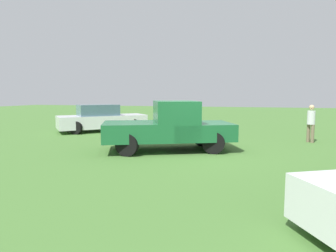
{
  "coord_description": "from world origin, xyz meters",
  "views": [
    {
      "loc": [
        2.1,
        -10.08,
        2.03
      ],
      "look_at": [
        -0.79,
        0.1,
        0.9
      ],
      "focal_mm": 31.41,
      "sensor_mm": 36.0,
      "label": 1
    }
  ],
  "objects_px": {
    "pickup_truck": "(171,125)",
    "person_bystander": "(311,121)",
    "traffic_cone": "(158,129)",
    "sedan_near": "(101,119)"
  },
  "relations": [
    {
      "from": "sedan_near",
      "to": "person_bystander",
      "type": "height_order",
      "value": "person_bystander"
    },
    {
      "from": "pickup_truck",
      "to": "sedan_near",
      "type": "distance_m",
      "value": 6.87
    },
    {
      "from": "person_bystander",
      "to": "traffic_cone",
      "type": "bearing_deg",
      "value": 131.48
    },
    {
      "from": "pickup_truck",
      "to": "person_bystander",
      "type": "bearing_deg",
      "value": -170.61
    },
    {
      "from": "pickup_truck",
      "to": "traffic_cone",
      "type": "distance_m",
      "value": 4.47
    },
    {
      "from": "traffic_cone",
      "to": "person_bystander",
      "type": "bearing_deg",
      "value": -5.37
    },
    {
      "from": "pickup_truck",
      "to": "traffic_cone",
      "type": "bearing_deg",
      "value": -89.02
    },
    {
      "from": "pickup_truck",
      "to": "person_bystander",
      "type": "distance_m",
      "value": 6.23
    },
    {
      "from": "pickup_truck",
      "to": "person_bystander",
      "type": "height_order",
      "value": "pickup_truck"
    },
    {
      "from": "sedan_near",
      "to": "person_bystander",
      "type": "distance_m",
      "value": 10.54
    }
  ]
}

